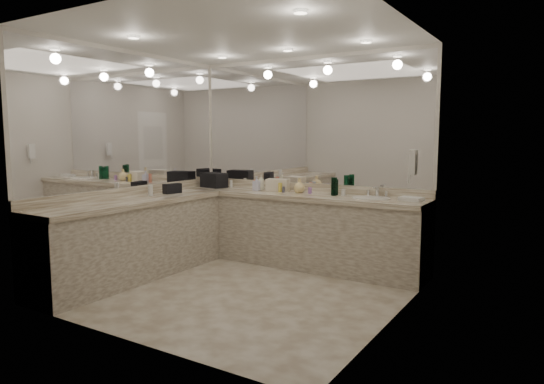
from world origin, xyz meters
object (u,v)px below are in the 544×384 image
Objects in this scene: black_toiletry_bag at (214,180)px; soap_bottle_c at (299,185)px; soap_bottle_a at (261,182)px; wall_phone at (413,162)px; sink at (371,199)px; hand_towel at (411,199)px; soap_bottle_b at (257,183)px; cream_cosmetic_case at (278,185)px.

black_toiletry_bag reaches higher than soap_bottle_c.
soap_bottle_a is at bearing -178.13° from soap_bottle_c.
wall_phone reaches higher than black_toiletry_bag.
black_toiletry_bag is at bearing -176.96° from soap_bottle_c.
sink is 2.40× the size of soap_bottle_c.
sink is at bearing -175.88° from hand_towel.
hand_towel is 1.33× the size of soap_bottle_b.
wall_phone is 2.22m from soap_bottle_b.
wall_phone is at bearing -14.11° from soap_bottle_a.
cream_cosmetic_case is 0.23m from soap_bottle_a.
black_toiletry_bag reaches higher than cream_cosmetic_case.
black_toiletry_bag is 0.74m from soap_bottle_a.
black_toiletry_bag is 1.40× the size of hand_towel.
sink is 1.80× the size of hand_towel.
wall_phone is at bearing -33.98° from cream_cosmetic_case.
soap_bottle_b is at bearing -177.35° from cream_cosmetic_case.
sink is 2.39× the size of soap_bottle_b.
hand_towel is at bearing -0.62° from soap_bottle_c.
soap_bottle_a reaches higher than black_toiletry_bag.
cream_cosmetic_case is (-1.88, 0.57, -0.37)m from wall_phone.
hand_towel is at bearing 1.74° from soap_bottle_b.
black_toiletry_bag is 1.87× the size of soap_bottle_b.
black_toiletry_bag is 2.69m from hand_towel.
soap_bottle_b is at bearing -178.96° from sink.
soap_bottle_a is 1.12× the size of soap_bottle_b.
soap_bottle_c is at bearing -20.43° from cream_cosmetic_case.
sink is 2.14× the size of soap_bottle_a.
wall_phone is at bearing -12.45° from soap_bottle_b.
cream_cosmetic_case is 1.35× the size of soap_bottle_a.
black_toiletry_bag reaches higher than sink.
soap_bottle_b is at bearing -118.85° from soap_bottle_a.
wall_phone reaches higher than sink.
hand_towel is 1.99m from soap_bottle_b.
soap_bottle_b is at bearing -0.57° from black_toiletry_bag.
cream_cosmetic_case reaches higher than hand_towel.
soap_bottle_a is at bearing 61.15° from soap_bottle_b.
wall_phone is 2.20m from soap_bottle_a.
soap_bottle_b is (0.71, -0.01, -0.01)m from black_toiletry_bag.
soap_bottle_b is at bearing 167.55° from wall_phone.
soap_bottle_a is 1.12× the size of soap_bottle_c.
wall_phone is 0.70× the size of black_toiletry_bag.
wall_phone reaches higher than soap_bottle_b.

